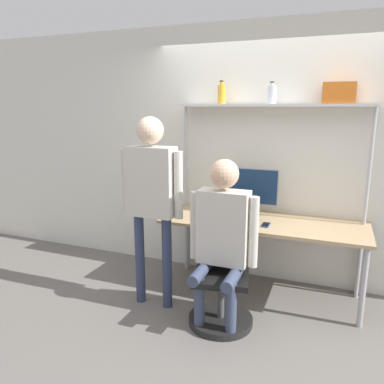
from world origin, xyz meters
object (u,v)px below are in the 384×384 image
Objects in this scene: storage_box at (339,93)px; person_standing at (151,187)px; cell_phone at (266,225)px; person_seated at (222,230)px; monitor at (251,188)px; bottle_clear at (272,94)px; office_chair at (221,291)px; laptop at (238,214)px; bottle_amber at (222,94)px.

person_standing is at bearing -150.65° from storage_box.
storage_box reaches higher than cell_phone.
person_seated is at bearing -114.86° from cell_phone.
cell_phone is at bearing -56.37° from monitor.
bottle_clear is 0.74× the size of storage_box.
monitor is at bearing 87.65° from person_seated.
office_chair is 0.52× the size of person_standing.
laptop is 0.29m from cell_phone.
bottle_amber is at bearing 65.59° from person_standing.
laptop is at bearing 90.89° from office_chair.
bottle_amber is (-0.30, 0.33, 1.15)m from laptop.
monitor is 3.70× the size of cell_phone.
bottle_clear is (0.20, 0.93, 1.11)m from person_seated.
office_chair is (-0.05, -0.85, -0.75)m from monitor.
person_seated is (-0.26, -0.56, 0.09)m from cell_phone.
person_standing is at bearing -136.56° from bottle_clear.
bottle_clear is (0.21, 0.33, 1.14)m from laptop.
office_chair is at bearing -89.11° from laptop.
office_chair is 1.11m from person_standing.
person_standing is 7.69× the size of bottle_amber.
cell_phone is (0.22, -0.34, -0.27)m from monitor.
monitor is at bearing 47.71° from person_standing.
bottle_amber is at bearing 180.00° from bottle_clear.
cell_phone is 0.65× the size of bottle_amber.
bottle_amber is (0.38, 0.84, 0.83)m from person_standing.
cell_phone is 0.62m from person_seated.
person_seated reaches higher than cell_phone.
laptop is 0.60m from person_seated.
cell_phone is at bearing 26.20° from person_standing.
monitor is at bearing 123.63° from cell_phone.
bottle_amber is 0.51m from bottle_clear.
person_seated is at bearing -130.76° from storage_box.
person_standing is (-0.96, -0.47, 0.38)m from cell_phone.
person_standing is 1.48m from bottle_clear.
laptop reaches higher than office_chair.
storage_box is (1.12, -0.00, -0.00)m from bottle_amber.
monitor is at bearing -177.12° from storage_box.
laptop is 1.45m from storage_box.
person_standing is at bearing -153.80° from cell_phone.
person_seated is 0.76m from person_standing.
person_seated is (-0.04, -0.90, -0.17)m from monitor.
cell_phone is 1.13m from person_standing.
office_chair is at bearing -102.88° from bottle_clear.
office_chair is 1.94m from bottle_amber.
person_seated is at bearing -78.39° from office_chair.
monitor reaches higher than laptop.
laptop is 1.12× the size of storage_box.
monitor is 1.95× the size of storage_box.
bottle_amber reaches higher than cell_phone.
person_standing is 1.91m from storage_box.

